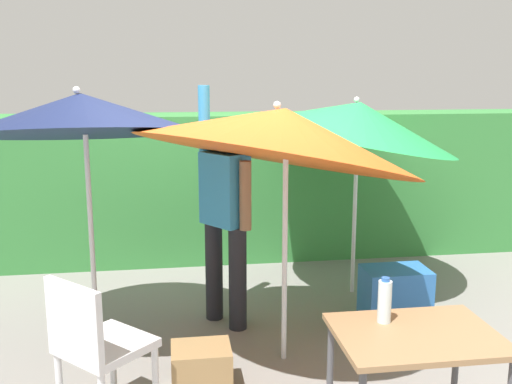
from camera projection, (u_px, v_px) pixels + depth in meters
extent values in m
plane|color=gray|center=(262.00, 347.00, 4.30)|extent=(24.00, 24.00, 0.00)
cube|color=#38843D|center=(230.00, 186.00, 6.31)|extent=(8.00, 0.70, 1.55)
cylinder|color=silver|center=(92.00, 244.00, 4.16)|extent=(0.04, 0.04, 1.56)
cone|color=#19234C|center=(81.00, 114.00, 3.97)|extent=(1.62, 1.64, 0.54)
sphere|color=silver|center=(76.00, 90.00, 3.93)|extent=(0.05, 0.05, 0.05)
cylinder|color=silver|center=(285.00, 262.00, 3.99)|extent=(0.04, 0.04, 1.42)
cone|color=#EA5919|center=(281.00, 133.00, 3.84)|extent=(1.99, 1.94, 0.96)
sphere|color=silver|center=(277.00, 105.00, 3.83)|extent=(0.05, 0.05, 0.05)
cylinder|color=silver|center=(354.00, 217.00, 5.24)|extent=(0.04, 0.04, 1.41)
cone|color=green|center=(357.00, 120.00, 5.10)|extent=(1.84, 1.81, 0.65)
sphere|color=silver|center=(357.00, 100.00, 5.09)|extent=(0.05, 0.05, 0.05)
cylinder|color=black|center=(214.00, 270.00, 4.73)|extent=(0.14, 0.14, 0.82)
cylinder|color=black|center=(238.00, 279.00, 4.53)|extent=(0.14, 0.14, 0.82)
cube|color=#338EC6|center=(225.00, 189.00, 4.49)|extent=(0.39, 0.42, 0.56)
sphere|color=#8C6647|center=(224.00, 138.00, 4.41)|extent=(0.22, 0.22, 0.22)
cylinder|color=#338EC6|center=(204.00, 122.00, 4.55)|extent=(0.13, 0.13, 0.56)
cylinder|color=#8C6647|center=(245.00, 196.00, 4.33)|extent=(0.13, 0.13, 0.52)
cylinder|color=silver|center=(156.00, 382.00, 3.39)|extent=(0.04, 0.04, 0.44)
cylinder|color=silver|center=(113.00, 363.00, 3.61)|extent=(0.04, 0.04, 0.44)
cube|color=silver|center=(106.00, 345.00, 3.30)|extent=(0.62, 0.62, 0.05)
cube|color=silver|center=(74.00, 320.00, 3.10)|extent=(0.34, 0.34, 0.40)
cube|color=#2D6BB7|center=(395.00, 297.00, 4.64)|extent=(0.51, 0.34, 0.47)
cube|color=#9E7A4C|center=(201.00, 369.00, 3.67)|extent=(0.37, 0.30, 0.30)
cylinder|color=#4C4C51|center=(455.00, 371.00, 3.26)|extent=(0.04, 0.04, 0.69)
cylinder|color=#4C4C51|center=(330.00, 381.00, 3.16)|extent=(0.04, 0.04, 0.69)
cube|color=#99724C|center=(417.00, 335.00, 2.89)|extent=(0.80, 0.60, 0.03)
cylinder|color=silver|center=(385.00, 302.00, 2.98)|extent=(0.07, 0.07, 0.22)
cylinder|color=#2D60B7|center=(386.00, 279.00, 2.96)|extent=(0.04, 0.04, 0.02)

